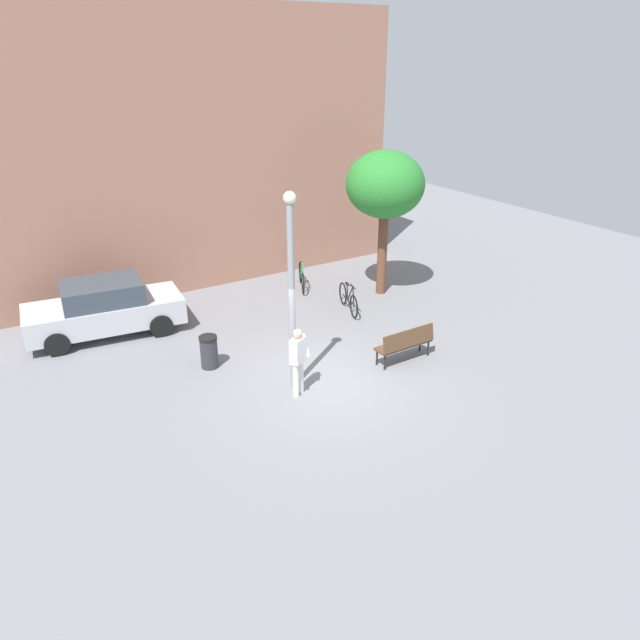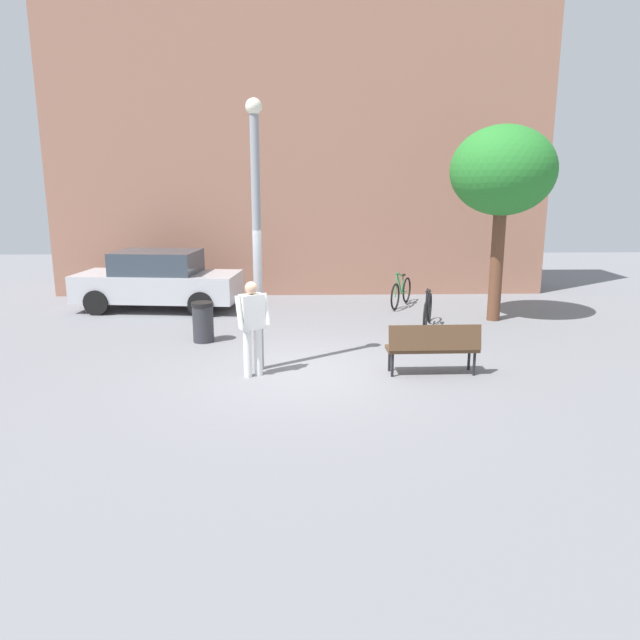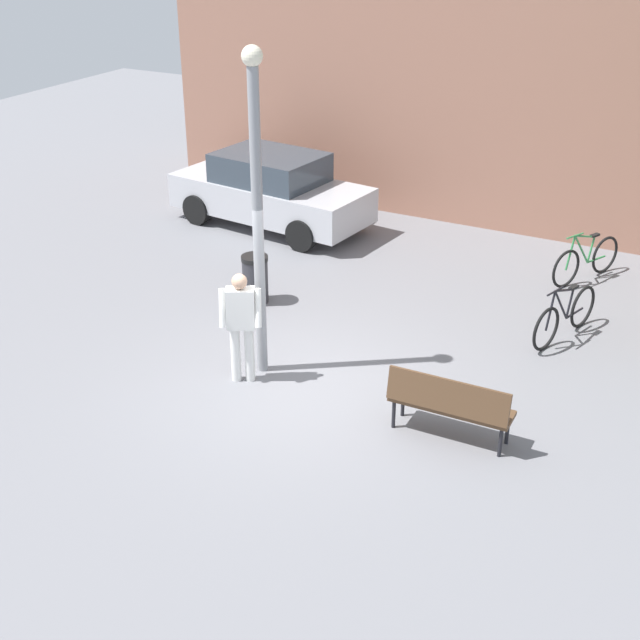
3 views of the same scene
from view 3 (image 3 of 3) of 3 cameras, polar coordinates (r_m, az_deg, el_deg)
ground_plane at (r=12.44m, az=-1.24°, el=-4.41°), size 36.00×36.00×0.00m
building_facade at (r=18.57m, az=12.08°, el=19.74°), size 14.51×2.00×8.71m
lamppost at (r=11.83m, az=-4.16°, el=7.76°), size 0.28×0.28×4.66m
person_by_lamppost at (r=12.19m, az=-5.22°, el=-0.02°), size 0.63×0.48×1.67m
park_bench at (r=11.17m, az=8.52°, el=-5.39°), size 1.61×0.50×0.92m
bicycle_black at (r=14.10m, az=15.82°, el=0.24°), size 0.57×1.75×0.97m
bicycle_green at (r=16.35m, az=17.10°, el=3.78°), size 0.83×1.65×0.97m
parked_car_silver at (r=18.19m, az=-3.27°, el=8.54°), size 4.36×2.18×1.55m
trash_bin at (r=14.81m, az=-4.29°, el=2.72°), size 0.46×0.46×0.85m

